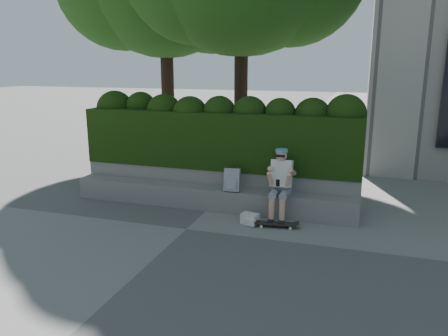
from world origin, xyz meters
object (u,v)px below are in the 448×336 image
(skateboard, at_px, (276,224))
(person, at_px, (281,181))
(backpack_ground, at_px, (250,219))
(backpack_plaid, at_px, (232,180))

(skateboard, bearing_deg, person, 84.09)
(person, bearing_deg, backpack_ground, -137.94)
(person, distance_m, backpack_ground, 0.92)
(person, xyz_separation_m, backpack_plaid, (-1.00, 0.08, -0.07))
(person, xyz_separation_m, skateboard, (0.02, -0.47, -0.69))
(backpack_plaid, bearing_deg, backpack_ground, -52.73)
(skateboard, bearing_deg, backpack_plaid, 143.20)
(skateboard, distance_m, backpack_ground, 0.51)
(backpack_plaid, height_order, backpack_ground, backpack_plaid)
(person, height_order, backpack_plaid, person)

